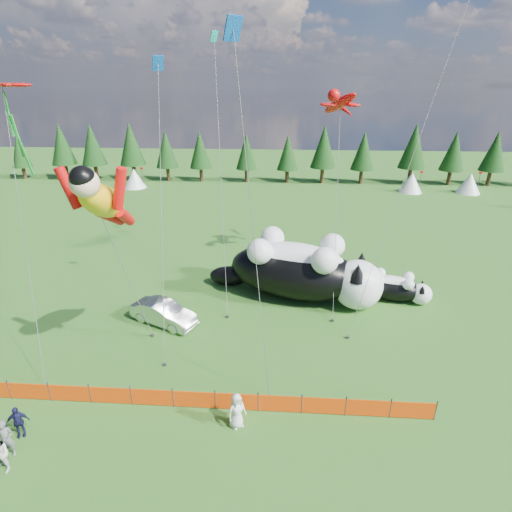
{
  "coord_description": "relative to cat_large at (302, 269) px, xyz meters",
  "views": [
    {
      "loc": [
        3.87,
        -17.25,
        13.98
      ],
      "look_at": [
        2.43,
        4.0,
        4.87
      ],
      "focal_mm": 28.0,
      "sensor_mm": 36.0,
      "label": 1
    }
  ],
  "objects": [
    {
      "name": "spectator_e",
      "position": [
        -3.24,
        -12.09,
        -1.29
      ],
      "size": [
        1.02,
        0.96,
        1.75
      ],
      "primitive_type": "imported",
      "rotation": [
        0.0,
        0.0,
        0.65
      ],
      "color": "silver",
      "rests_on": "ground"
    },
    {
      "name": "festival_tents",
      "position": [
        5.64,
        31.86,
        -0.77
      ],
      "size": [
        50.0,
        3.2,
        2.8
      ],
      "primitive_type": null,
      "color": "white",
      "rests_on": "ground"
    },
    {
      "name": "superhero_kite",
      "position": [
        -9.25,
        -9.1,
        7.23
      ],
      "size": [
        4.51,
        6.05,
        11.74
      ],
      "color": "#E9B10C",
      "rests_on": "ground"
    },
    {
      "name": "diamond_kite_c",
      "position": [
        -3.16,
        -10.8,
        12.83
      ],
      "size": [
        1.92,
        1.0,
        16.46
      ],
      "color": "#0B4EAD",
      "rests_on": "ground"
    },
    {
      "name": "diamond_kite_a",
      "position": [
        -8.08,
        -3.17,
        12.22
      ],
      "size": [
        1.09,
        5.69,
        16.14
      ],
      "color": "#0B4EAD",
      "rests_on": "ground"
    },
    {
      "name": "spectator_c",
      "position": [
        -12.53,
        -13.23,
        -1.4
      ],
      "size": [
        1.01,
        0.75,
        1.54
      ],
      "primitive_type": "imported",
      "rotation": [
        0.0,
        0.0,
        0.37
      ],
      "color": "#141539",
      "rests_on": "ground"
    },
    {
      "name": "diamond_kite_b",
      "position": [
        8.5,
        1.47,
        15.62
      ],
      "size": [
        6.7,
        7.43,
        21.03
      ],
      "color": "#0D9C90",
      "rests_on": "ground"
    },
    {
      "name": "diamond_kite_d",
      "position": [
        -6.41,
        5.16,
        13.98
      ],
      "size": [
        2.14,
        9.31,
        19.19
      ],
      "color": "#0D9C90",
      "rests_on": "ground"
    },
    {
      "name": "gecko_kite",
      "position": [
        2.33,
        4.67,
        10.68
      ],
      "size": [
        4.76,
        10.95,
        14.92
      ],
      "color": "red",
      "rests_on": "ground"
    },
    {
      "name": "ground",
      "position": [
        -5.36,
        -8.14,
        -2.17
      ],
      "size": [
        160.0,
        160.0,
        0.0
      ],
      "primitive_type": "plane",
      "color": "#11380A",
      "rests_on": "ground"
    },
    {
      "name": "spectator_a",
      "position": [
        -12.38,
        -14.22,
        -1.29
      ],
      "size": [
        0.72,
        0.56,
        1.75
      ],
      "primitive_type": "imported",
      "rotation": [
        0.0,
        0.0,
        0.25
      ],
      "color": "#59595E",
      "rests_on": "ground"
    },
    {
      "name": "cat_small",
      "position": [
        6.6,
        0.08,
        -1.21
      ],
      "size": [
        5.44,
        3.02,
        2.0
      ],
      "rotation": [
        0.0,
        0.0,
        -0.28
      ],
      "color": "black",
      "rests_on": "ground"
    },
    {
      "name": "car",
      "position": [
        -8.81,
        -4.05,
        -1.43
      ],
      "size": [
        4.69,
        3.25,
        1.46
      ],
      "primitive_type": "imported",
      "rotation": [
        0.0,
        0.0,
        1.14
      ],
      "color": "silver",
      "rests_on": "ground"
    },
    {
      "name": "safety_fence",
      "position": [
        -5.36,
        -11.14,
        -1.66
      ],
      "size": [
        22.06,
        0.06,
        1.1
      ],
      "color": "#262626",
      "rests_on": "ground"
    },
    {
      "name": "tree_line",
      "position": [
        -5.36,
        36.86,
        1.83
      ],
      "size": [
        90.0,
        4.0,
        8.0
      ],
      "primitive_type": null,
      "color": "black",
      "rests_on": "ground"
    },
    {
      "name": "cat_large",
      "position": [
        0.0,
        0.0,
        0.0
      ],
      "size": [
        12.37,
        6.91,
        4.56
      ],
      "rotation": [
        0.0,
        0.0,
        -0.29
      ],
      "color": "black",
      "rests_on": "ground"
    },
    {
      "name": "flower_kite",
      "position": [
        -14.38,
        -6.49,
        11.67
      ],
      "size": [
        2.79,
        5.41,
        14.49
      ],
      "color": "red",
      "rests_on": "ground"
    }
  ]
}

